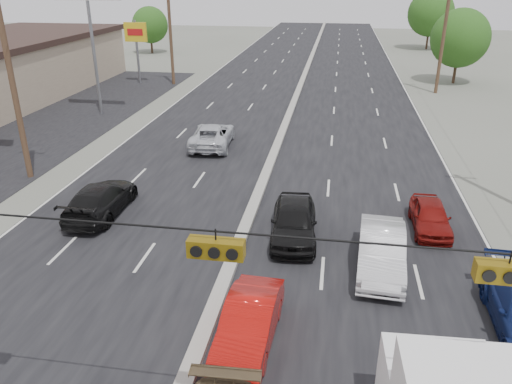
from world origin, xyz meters
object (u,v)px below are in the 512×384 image
queue_car_b (381,251)px  oncoming_far (212,135)px  pole_sign_far (136,37)px  tree_right_mid (460,38)px  queue_car_a (294,221)px  oncoming_near (101,199)px  utility_pole_left_c (170,30)px  utility_pole_left_b (12,82)px  tree_right_far (431,13)px  tree_left_far (150,25)px  red_sedan (249,323)px  queue_car_e (430,217)px  utility_pole_right_c (444,35)px

queue_car_b → oncoming_far: queue_car_b is taller
pole_sign_far → tree_right_mid: 31.40m
queue_car_a → oncoming_near: queue_car_a is taller
utility_pole_left_c → oncoming_near: bearing=-78.5°
utility_pole_left_b → oncoming_far: (8.44, 6.64, -4.39)m
utility_pole_left_b → pole_sign_far: size_ratio=1.67×
queue_car_a → oncoming_far: bearing=115.2°
tree_right_far → tree_left_far: bearing=-165.3°
tree_right_mid → utility_pole_left_c: bearing=-169.7°
tree_right_mid → red_sedan: tree_right_mid is taller
tree_right_mid → tree_right_far: bearing=87.7°
queue_car_e → tree_left_far: bearing=121.9°
queue_car_b → queue_car_e: bearing=60.6°
tree_right_far → oncoming_near: 63.00m
utility_pole_left_c → oncoming_near: 29.53m
utility_pole_left_b → pole_sign_far: bearing=98.0°
tree_left_far → tree_right_mid: tree_right_mid is taller
queue_car_e → oncoming_far: 15.16m
red_sedan → oncoming_far: size_ratio=0.81×
queue_car_a → oncoming_far: queue_car_a is taller
utility_pole_right_c → tree_left_far: bearing=149.9°
utility_pole_left_b → tree_right_far: 61.95m
utility_pole_left_c → red_sedan: (13.90, -36.09, -4.42)m
tree_left_far → utility_pole_left_b: bearing=-78.1°
utility_pole_left_c → utility_pole_right_c: bearing=0.0°
queue_car_e → utility_pole_right_c: bearing=80.4°
tree_right_mid → queue_car_b: (-9.52, -36.37, -3.57)m
utility_pole_left_c → queue_car_e: size_ratio=2.71×
utility_pole_left_c → queue_car_a: size_ratio=2.21×
tree_left_far → tree_right_far: tree_right_far is taller
utility_pole_left_b → queue_car_a: utility_pole_left_b is taller
queue_car_e → oncoming_near: size_ratio=0.75×
utility_pole_left_b → tree_right_mid: 40.70m
pole_sign_far → queue_car_e: (23.75, -27.88, -3.78)m
tree_left_far → utility_pole_right_c: bearing=-30.1°
utility_pole_left_c → tree_right_far: bearing=46.5°
queue_car_b → tree_right_far: bearing=83.8°
tree_right_far → oncoming_far: (-20.06, -48.36, -4.24)m
red_sedan → queue_car_b: size_ratio=0.89×
pole_sign_far → tree_right_mid: (31.00, 5.00, -0.07)m
utility_pole_right_c → tree_right_mid: size_ratio=1.40×
utility_pole_right_c → queue_car_b: size_ratio=2.15×
tree_left_far → tree_right_far: 39.31m
tree_right_far → oncoming_far: bearing=-112.5°
tree_left_far → queue_car_a: 55.14m
pole_sign_far → tree_right_far: bearing=43.2°
red_sedan → queue_car_e: size_ratio=1.12×
tree_left_far → queue_car_a: tree_left_far is taller
pole_sign_far → oncoming_far: size_ratio=1.17×
tree_right_far → oncoming_near: tree_right_far is taller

